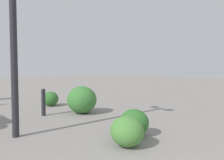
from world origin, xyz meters
name	(u,v)px	position (x,y,z in m)	size (l,w,h in m)	color
bollard_mid	(43,102)	(6.94, -0.41, 0.42)	(0.13, 0.13, 0.81)	#232328
shrub_low	(127,131)	(3.42, -0.84, 0.28)	(0.66, 0.60, 0.56)	#477F38
shrub_round	(51,99)	(8.49, -1.17, 0.27)	(0.63, 0.57, 0.54)	#2D6628
shrub_wide	(82,100)	(6.61, -1.52, 0.43)	(1.01, 0.91, 0.86)	#387533
shrub_tall	(134,122)	(3.88, -1.40, 0.28)	(0.66, 0.59, 0.56)	#2D6628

